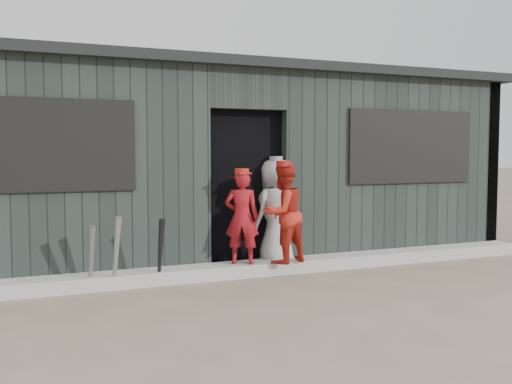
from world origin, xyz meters
name	(u,v)px	position (x,y,z in m)	size (l,w,h in m)	color
ground	(331,314)	(0.00, 0.00, 0.00)	(80.00, 80.00, 0.00)	#766752
curb	(255,268)	(0.00, 1.82, 0.07)	(8.00, 0.36, 0.15)	#A7A7A1
bat_left	(116,253)	(-1.68, 1.61, 0.41)	(0.07, 0.07, 0.82)	gray
bat_mid	(91,258)	(-1.93, 1.68, 0.36)	(0.07, 0.07, 0.74)	gray
bat_right	(160,252)	(-1.20, 1.67, 0.38)	(0.07, 0.07, 0.76)	black
player_red_left	(242,217)	(-0.19, 1.79, 0.70)	(0.40, 0.27, 1.11)	maroon
player_red_right	(283,213)	(0.29, 1.65, 0.75)	(0.58, 0.45, 1.20)	red
player_grey_back	(276,213)	(0.39, 2.09, 0.70)	(0.68, 0.44, 1.40)	#B6B6B6
dugout	(211,165)	(0.00, 3.50, 1.29)	(8.30, 3.30, 2.62)	black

